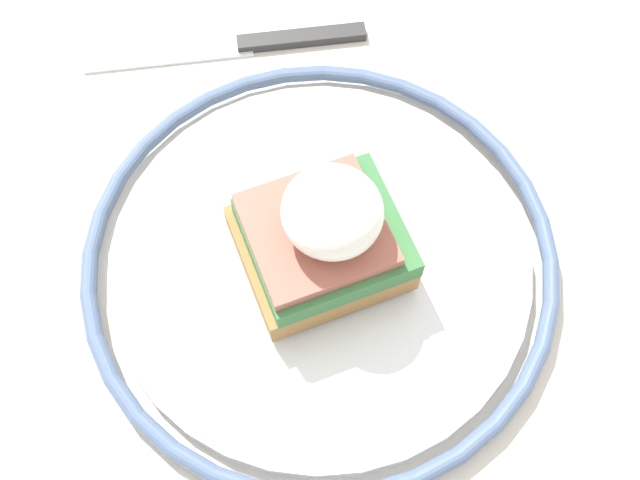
# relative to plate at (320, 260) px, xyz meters

# --- Properties ---
(ground_plane) EXTENTS (6.00, 6.00, 0.00)m
(ground_plane) POSITION_rel_plate_xyz_m (0.02, -0.02, -0.77)
(ground_plane) COLOR gray
(dining_table) EXTENTS (1.08, 0.80, 0.76)m
(dining_table) POSITION_rel_plate_xyz_m (0.02, -0.02, -0.12)
(dining_table) COLOR beige
(dining_table) RESTS_ON ground_plane
(plate) EXTENTS (0.29, 0.29, 0.02)m
(plate) POSITION_rel_plate_xyz_m (0.00, 0.00, 0.00)
(plate) COLOR silver
(plate) RESTS_ON dining_table
(sandwich) EXTENTS (0.08, 0.09, 0.08)m
(sandwich) POSITION_rel_plate_xyz_m (-0.00, -0.00, 0.04)
(sandwich) COLOR #9E703D
(sandwich) RESTS_ON plate
(knife) EXTENTS (0.06, 0.19, 0.01)m
(knife) POSITION_rel_plate_xyz_m (0.17, -0.01, -0.01)
(knife) COLOR #2D2D2D
(knife) RESTS_ON dining_table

